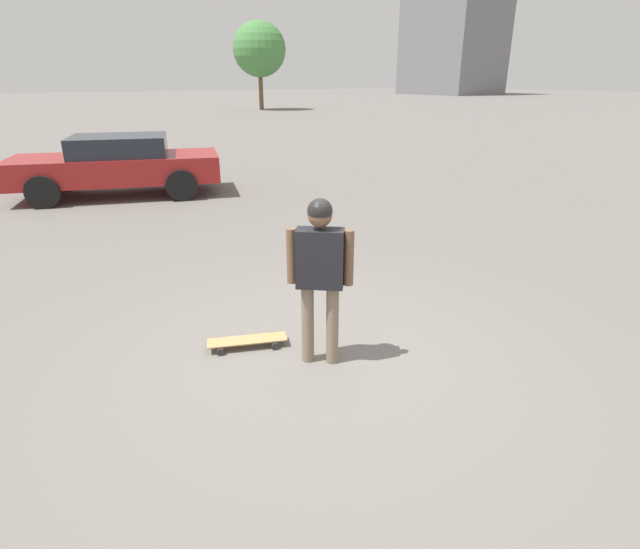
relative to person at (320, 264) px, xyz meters
name	(u,v)px	position (x,y,z in m)	size (l,w,h in m)	color
ground_plane	(320,360)	(0.00, 0.00, -1.00)	(220.00, 220.00, 0.00)	slate
person	(320,264)	(0.00, 0.00, 0.00)	(0.43, 0.49, 1.60)	#7A6B56
skateboard	(247,341)	(-0.63, -0.47, -0.93)	(0.48, 0.81, 0.09)	tan
car_parked_near	(118,164)	(-8.70, 0.24, -0.27)	(3.20, 4.88, 1.36)	maroon
building_block_distant	(455,21)	(-60.07, 66.93, 10.33)	(14.47, 11.42, 22.65)	slate
tree_distant	(259,49)	(-37.40, 18.92, 3.84)	(4.44, 4.44, 7.07)	brown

